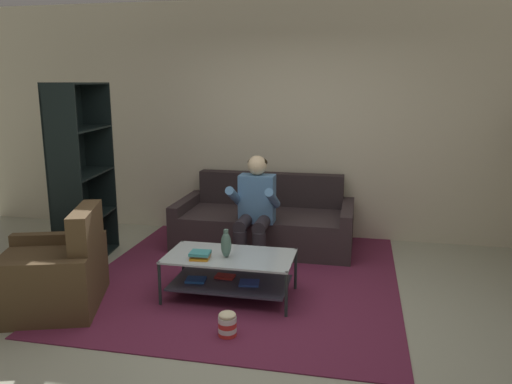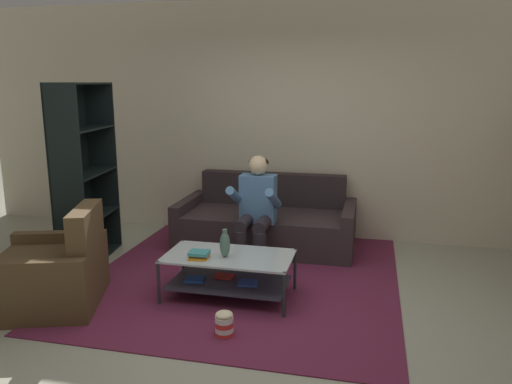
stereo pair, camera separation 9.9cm
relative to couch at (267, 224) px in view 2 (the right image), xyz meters
name	(u,v)px [view 2 (the right image)]	position (x,y,z in m)	size (l,w,h in m)	color
ground	(237,317)	(0.14, -1.89, -0.27)	(16.80, 16.80, 0.00)	#A6A991
back_partition	(288,121)	(0.14, 0.57, 1.18)	(8.40, 0.12, 2.90)	beige
couch	(267,224)	(0.00, 0.00, 0.00)	(2.05, 0.99, 0.82)	#34292A
person_seated_center	(256,206)	(0.00, -0.58, 0.36)	(0.50, 0.58, 1.16)	#29242A
coffee_table	(229,269)	(-0.03, -1.52, 0.00)	(1.14, 0.62, 0.40)	silver
area_rug	(248,271)	(-0.01, -0.89, -0.27)	(3.00, 3.47, 0.01)	#65223D
vase	(225,244)	(-0.05, -1.58, 0.25)	(0.09, 0.09, 0.25)	#4C6E61
book_stack	(199,255)	(-0.26, -1.65, 0.16)	(0.18, 0.19, 0.06)	orange
bookshelf	(81,191)	(-1.85, -0.93, 0.50)	(0.47, 0.97, 1.92)	black
armchair	(53,274)	(-1.48, -2.02, 0.02)	(1.09, 1.12, 0.88)	#4F3B24
popcorn_tub	(224,324)	(0.14, -2.22, -0.17)	(0.14, 0.14, 0.20)	red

